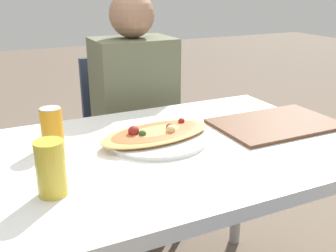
{
  "coord_description": "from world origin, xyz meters",
  "views": [
    {
      "loc": [
        -0.51,
        -1.0,
        1.2
      ],
      "look_at": [
        -0.02,
        0.02,
        0.79
      ],
      "focal_mm": 42.0,
      "sensor_mm": 36.0,
      "label": 1
    }
  ],
  "objects_px": {
    "dining_table": "(176,169)",
    "pizza_main": "(156,135)",
    "person_seated": "(136,104)",
    "soda_can": "(52,128)",
    "drink_glass": "(51,168)",
    "chair_far_seated": "(128,136)"
  },
  "relations": [
    {
      "from": "chair_far_seated",
      "to": "pizza_main",
      "type": "bearing_deg",
      "value": 78.36
    },
    {
      "from": "chair_far_seated",
      "to": "person_seated",
      "type": "bearing_deg",
      "value": 90.0
    },
    {
      "from": "person_seated",
      "to": "pizza_main",
      "type": "bearing_deg",
      "value": 75.95
    },
    {
      "from": "dining_table",
      "to": "chair_far_seated",
      "type": "height_order",
      "value": "chair_far_seated"
    },
    {
      "from": "drink_glass",
      "to": "dining_table",
      "type": "bearing_deg",
      "value": 19.62
    },
    {
      "from": "chair_far_seated",
      "to": "person_seated",
      "type": "height_order",
      "value": "person_seated"
    },
    {
      "from": "person_seated",
      "to": "soda_can",
      "type": "distance_m",
      "value": 0.64
    },
    {
      "from": "dining_table",
      "to": "pizza_main",
      "type": "bearing_deg",
      "value": 120.85
    },
    {
      "from": "chair_far_seated",
      "to": "soda_can",
      "type": "height_order",
      "value": "chair_far_seated"
    },
    {
      "from": "pizza_main",
      "to": "soda_can",
      "type": "xyz_separation_m",
      "value": [
        -0.31,
        0.08,
        0.04
      ]
    },
    {
      "from": "pizza_main",
      "to": "drink_glass",
      "type": "xyz_separation_m",
      "value": [
        -0.36,
        -0.21,
        0.05
      ]
    },
    {
      "from": "person_seated",
      "to": "soda_can",
      "type": "xyz_separation_m",
      "value": [
        -0.44,
        -0.45,
        0.11
      ]
    },
    {
      "from": "chair_far_seated",
      "to": "drink_glass",
      "type": "distance_m",
      "value": 1.04
    },
    {
      "from": "soda_can",
      "to": "pizza_main",
      "type": "bearing_deg",
      "value": -15.51
    },
    {
      "from": "dining_table",
      "to": "person_seated",
      "type": "bearing_deg",
      "value": 81.0
    },
    {
      "from": "person_seated",
      "to": "dining_table",
      "type": "bearing_deg",
      "value": 81.0
    },
    {
      "from": "soda_can",
      "to": "drink_glass",
      "type": "distance_m",
      "value": 0.3
    },
    {
      "from": "pizza_main",
      "to": "drink_glass",
      "type": "relative_size",
      "value": 2.96
    },
    {
      "from": "dining_table",
      "to": "pizza_main",
      "type": "relative_size",
      "value": 2.73
    },
    {
      "from": "pizza_main",
      "to": "soda_can",
      "type": "relative_size",
      "value": 3.21
    },
    {
      "from": "person_seated",
      "to": "chair_far_seated",
      "type": "bearing_deg",
      "value": -90.0
    },
    {
      "from": "chair_far_seated",
      "to": "soda_can",
      "type": "distance_m",
      "value": 0.78
    }
  ]
}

